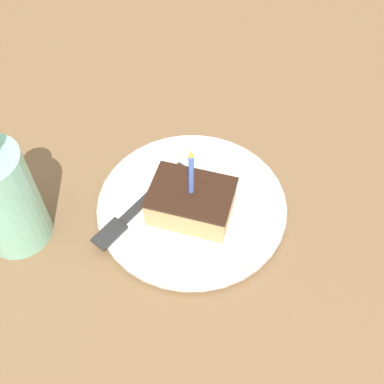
{
  "coord_description": "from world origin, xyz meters",
  "views": [
    {
      "loc": [
        -0.34,
        -0.12,
        0.51
      ],
      "look_at": [
        0.0,
        -0.02,
        0.04
      ],
      "focal_mm": 42.0,
      "sensor_mm": 36.0,
      "label": 1
    }
  ],
  "objects_px": {
    "cake_slice": "(191,201)",
    "fork": "(136,209)",
    "plate": "(192,205)",
    "bottle": "(1,196)"
  },
  "relations": [
    {
      "from": "cake_slice",
      "to": "fork",
      "type": "relative_size",
      "value": 0.73
    },
    {
      "from": "fork",
      "to": "bottle",
      "type": "xyz_separation_m",
      "value": [
        -0.07,
        0.14,
        0.06
      ]
    },
    {
      "from": "bottle",
      "to": "plate",
      "type": "bearing_deg",
      "value": -64.27
    },
    {
      "from": "plate",
      "to": "cake_slice",
      "type": "relative_size",
      "value": 2.12
    },
    {
      "from": "cake_slice",
      "to": "fork",
      "type": "height_order",
      "value": "cake_slice"
    },
    {
      "from": "plate",
      "to": "fork",
      "type": "bearing_deg",
      "value": 115.83
    },
    {
      "from": "plate",
      "to": "bottle",
      "type": "height_order",
      "value": "bottle"
    },
    {
      "from": "fork",
      "to": "bottle",
      "type": "distance_m",
      "value": 0.17
    },
    {
      "from": "fork",
      "to": "bottle",
      "type": "bearing_deg",
      "value": 115.68
    },
    {
      "from": "fork",
      "to": "cake_slice",
      "type": "bearing_deg",
      "value": -76.03
    }
  ]
}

